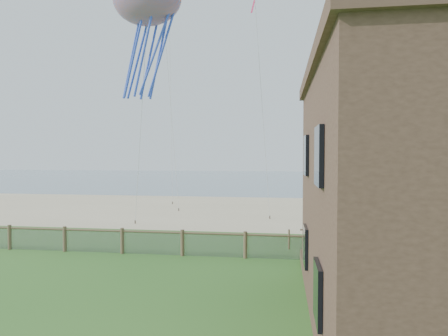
{
  "coord_description": "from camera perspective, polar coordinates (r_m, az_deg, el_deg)",
  "views": [
    {
      "loc": [
        4.64,
        -12.33,
        4.84
      ],
      "look_at": [
        1.71,
        8.0,
        4.12
      ],
      "focal_mm": 32.0,
      "sensor_mm": 36.0,
      "label": 1
    }
  ],
  "objects": [
    {
      "name": "ground",
      "position": [
        14.04,
        -12.26,
        -18.22
      ],
      "size": [
        160.0,
        160.0,
        0.0
      ],
      "primitive_type": "plane",
      "color": "#2F6221",
      "rests_on": "ground"
    },
    {
      "name": "sand_beach",
      "position": [
        34.98,
        0.5,
        -5.95
      ],
      "size": [
        72.0,
        20.0,
        0.02
      ],
      "primitive_type": "cube",
      "color": "#BEAD89",
      "rests_on": "ground"
    },
    {
      "name": "ocean",
      "position": [
        78.62,
        4.8,
        -1.54
      ],
      "size": [
        160.0,
        68.0,
        0.02
      ],
      "primitive_type": "cube",
      "color": "slate",
      "rests_on": "ground"
    },
    {
      "name": "chainlink_fence",
      "position": [
        19.39,
        -5.96,
        -10.8
      ],
      "size": [
        36.2,
        0.2,
        1.25
      ],
      "primitive_type": null,
      "color": "brown",
      "rests_on": "ground"
    },
    {
      "name": "picnic_table",
      "position": [
        18.23,
        19.53,
        -12.16
      ],
      "size": [
        2.01,
        1.54,
        0.83
      ],
      "primitive_type": null,
      "rotation": [
        0.0,
        0.0,
        -0.02
      ],
      "color": "brown",
      "rests_on": "ground"
    },
    {
      "name": "octopus_kite",
      "position": [
        25.83,
        -10.9,
        18.46
      ],
      "size": [
        3.97,
        2.87,
        7.99
      ],
      "primitive_type": null,
      "rotation": [
        0.0,
        0.0,
        0.03
      ],
      "color": "#F05C25"
    }
  ]
}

